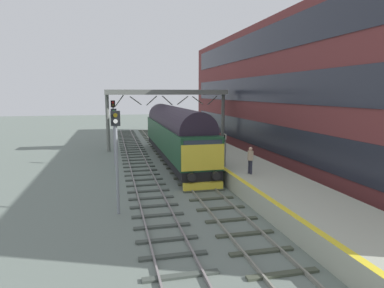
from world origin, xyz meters
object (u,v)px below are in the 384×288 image
(platform_number_sign, at_px, (225,145))
(signal_post_mid, at_px, (114,131))
(signal_post_near, at_px, (116,152))
(signal_post_far, at_px, (113,119))
(diesel_locomotive, at_px, (175,132))
(waiting_passenger, at_px, (250,158))

(platform_number_sign, bearing_deg, signal_post_mid, 136.23)
(signal_post_mid, xyz_separation_m, platform_number_sign, (7.05, -6.75, -0.42))
(signal_post_near, bearing_deg, signal_post_far, 90.00)
(diesel_locomotive, xyz_separation_m, waiting_passenger, (2.79, -9.82, -0.49))
(diesel_locomotive, relative_size, platform_number_sign, 8.68)
(platform_number_sign, bearing_deg, waiting_passenger, -71.53)
(diesel_locomotive, xyz_separation_m, signal_post_far, (-5.06, 7.59, 0.63))
(signal_post_near, relative_size, waiting_passenger, 3.06)
(diesel_locomotive, distance_m, waiting_passenger, 10.22)
(signal_post_mid, relative_size, signal_post_far, 0.91)
(signal_post_near, distance_m, waiting_passenger, 8.26)
(signal_post_mid, height_order, waiting_passenger, signal_post_mid)
(waiting_passenger, bearing_deg, diesel_locomotive, 1.44)
(signal_post_mid, distance_m, platform_number_sign, 9.77)
(signal_post_near, relative_size, signal_post_mid, 1.09)
(signal_post_mid, distance_m, signal_post_far, 8.28)
(platform_number_sign, xyz_separation_m, waiting_passenger, (0.79, -2.38, -0.45))
(signal_post_near, distance_m, signal_post_mid, 11.49)
(platform_number_sign, bearing_deg, signal_post_far, 115.13)
(diesel_locomotive, bearing_deg, signal_post_near, -112.54)
(diesel_locomotive, height_order, signal_post_near, signal_post_near)
(signal_post_far, distance_m, platform_number_sign, 16.61)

